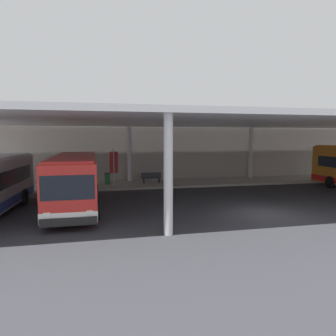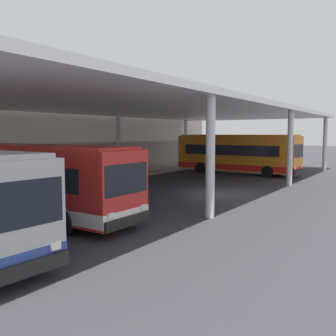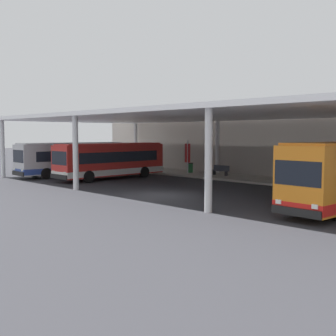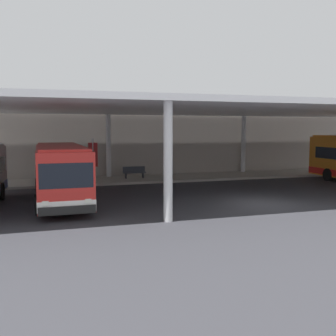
# 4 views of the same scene
# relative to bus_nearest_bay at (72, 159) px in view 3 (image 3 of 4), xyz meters

# --- Properties ---
(ground_plane) EXTENTS (200.00, 200.00, 0.00)m
(ground_plane) POSITION_rel_bus_nearest_bay_xyz_m (15.09, -2.73, -1.66)
(ground_plane) COLOR #333338
(platform_kerb) EXTENTS (42.00, 4.50, 0.18)m
(platform_kerb) POSITION_rel_bus_nearest_bay_xyz_m (15.09, 9.02, -1.57)
(platform_kerb) COLOR #A39E93
(platform_kerb) RESTS_ON ground
(station_building_facade) EXTENTS (48.00, 1.60, 6.93)m
(station_building_facade) POSITION_rel_bus_nearest_bay_xyz_m (15.09, 12.27, 1.81)
(station_building_facade) COLOR #ADA399
(station_building_facade) RESTS_ON ground
(canopy_shelter) EXTENTS (40.00, 17.00, 5.55)m
(canopy_shelter) POSITION_rel_bus_nearest_bay_xyz_m (15.09, 2.77, 3.66)
(canopy_shelter) COLOR silver
(canopy_shelter) RESTS_ON ground
(bus_nearest_bay) EXTENTS (3.20, 10.67, 3.17)m
(bus_nearest_bay) POSITION_rel_bus_nearest_bay_xyz_m (0.00, 0.00, 0.00)
(bus_nearest_bay) COLOR #B7B7BC
(bus_nearest_bay) RESTS_ON ground
(bus_second_bay) EXTENTS (2.77, 10.54, 3.17)m
(bus_second_bay) POSITION_rel_bus_nearest_bay_xyz_m (4.66, 1.08, 0.00)
(bus_second_bay) COLOR red
(bus_second_bay) RESTS_ON ground
(bench_waiting) EXTENTS (1.80, 0.45, 0.92)m
(bench_waiting) POSITION_rel_bus_nearest_bay_xyz_m (10.68, 9.08, -0.99)
(bench_waiting) COLOR #383D47
(bench_waiting) RESTS_ON platform_kerb
(trash_bin) EXTENTS (0.52, 0.52, 0.98)m
(trash_bin) POSITION_rel_bus_nearest_bay_xyz_m (6.81, 9.19, -0.98)
(trash_bin) COLOR #236638
(trash_bin) RESTS_ON platform_kerb
(banner_sign) EXTENTS (0.70, 0.12, 3.20)m
(banner_sign) POSITION_rel_bus_nearest_bay_xyz_m (7.34, 8.21, 0.32)
(banner_sign) COLOR #B2B2B7
(banner_sign) RESTS_ON platform_kerb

